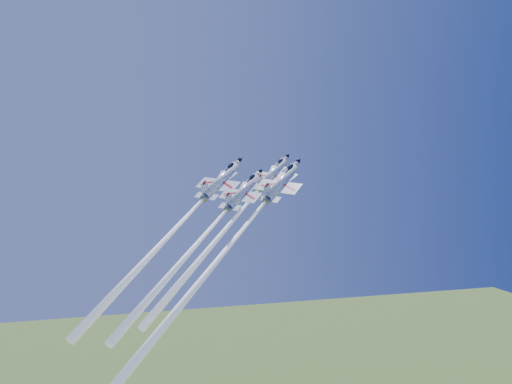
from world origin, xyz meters
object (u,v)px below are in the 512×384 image
object	(u,v)px
jet_left	(174,230)
jet_right	(222,254)
jet_lead	(230,224)
jet_slot	(201,239)

from	to	relation	value
jet_left	jet_right	bearing A→B (deg)	-8.79
jet_lead	jet_slot	xyz separation A→B (m)	(-7.44, -8.64, -1.62)
jet_right	jet_slot	distance (m)	4.82
jet_left	jet_slot	distance (m)	9.41
jet_slot	jet_right	bearing A→B (deg)	13.56
jet_lead	jet_left	size ratio (longest dim) A/B	0.99
jet_left	jet_right	size ratio (longest dim) A/B	0.83
jet_right	jet_slot	bearing A→B (deg)	-166.44
jet_right	jet_slot	world-z (taller)	jet_right
jet_left	jet_slot	bearing A→B (deg)	-18.46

